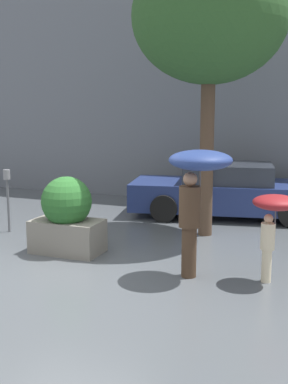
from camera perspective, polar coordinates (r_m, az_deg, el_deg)
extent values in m
plane|color=#51565B|center=(7.84, -9.02, -9.19)|extent=(40.00, 40.00, 0.00)
cube|color=slate|center=(13.43, 4.88, 11.87)|extent=(18.00, 0.30, 6.00)
cube|color=gray|center=(8.71, -9.05, -5.19)|extent=(1.24, 0.71, 0.59)
sphere|color=#286028|center=(8.57, -9.17, -1.13)|extent=(0.89, 0.89, 0.89)
cylinder|color=#473323|center=(7.40, 5.35, -7.07)|extent=(0.23, 0.23, 0.79)
cylinder|color=#473323|center=(7.23, 5.44, -1.74)|extent=(0.33, 0.33, 0.62)
sphere|color=#997056|center=(7.16, 5.50, 1.53)|extent=(0.21, 0.21, 0.21)
cylinder|color=#4C4C51|center=(7.14, 6.66, 1.09)|extent=(0.02, 0.02, 0.67)
ellipsoid|color=navy|center=(7.10, 6.72, 3.77)|extent=(0.94, 0.94, 0.30)
cylinder|color=beige|center=(7.42, 14.31, -8.45)|extent=(0.15, 0.15, 0.50)
cylinder|color=beige|center=(7.30, 14.46, -5.10)|extent=(0.21, 0.21, 0.40)
sphere|color=tan|center=(7.23, 14.56, -3.07)|extent=(0.14, 0.14, 0.14)
cylinder|color=#4C4C51|center=(7.21, 15.29, -3.13)|extent=(0.02, 0.02, 0.49)
ellipsoid|color=maroon|center=(7.16, 15.38, -1.20)|extent=(0.67, 0.67, 0.21)
cube|color=navy|center=(11.59, 9.85, -0.42)|extent=(4.75, 2.53, 0.64)
cube|color=#2D333D|center=(11.51, 9.93, 2.24)|extent=(2.26, 1.82, 0.44)
cylinder|color=black|center=(10.88, 2.37, -1.94)|extent=(0.64, 0.33, 0.62)
cylinder|color=black|center=(12.56, 3.49, -0.32)|extent=(0.64, 0.33, 0.62)
cylinder|color=black|center=(12.54, 16.28, -0.73)|extent=(0.64, 0.33, 0.62)
cylinder|color=brown|center=(9.62, 7.44, 4.90)|extent=(0.28, 0.28, 3.43)
ellipsoid|color=#2D5628|center=(9.73, 7.80, 19.92)|extent=(2.97, 2.97, 2.53)
cylinder|color=#595B60|center=(10.32, -15.79, -1.59)|extent=(0.05, 0.05, 1.11)
cylinder|color=gray|center=(10.21, -15.96, 2.01)|extent=(0.14, 0.14, 0.20)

